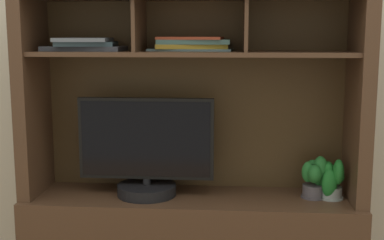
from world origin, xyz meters
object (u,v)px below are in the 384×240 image
at_px(media_console, 192,221).
at_px(potted_orchid, 315,177).
at_px(potted_fern, 331,180).
at_px(tv_monitor, 146,155).
at_px(magazine_stack_left, 192,44).
at_px(magazine_stack_centre, 85,45).

distance_m(media_console, potted_orchid, 0.60).
relative_size(media_console, potted_fern, 8.13).
xyz_separation_m(media_console, potted_fern, (0.63, -0.01, 0.22)).
height_order(media_console, tv_monitor, media_console).
bearing_deg(potted_orchid, tv_monitor, -178.21).
relative_size(magazine_stack_left, magazine_stack_centre, 1.05).
bearing_deg(magazine_stack_centre, potted_fern, -0.00).
bearing_deg(magazine_stack_left, potted_orchid, -3.99).
bearing_deg(media_console, potted_fern, -1.10).
relative_size(potted_fern, magazine_stack_left, 0.49).
relative_size(tv_monitor, magazine_stack_centre, 1.70).
height_order(media_console, potted_orchid, media_console).
xyz_separation_m(potted_orchid, magazine_stack_left, (-0.56, 0.04, 0.60)).
distance_m(magazine_stack_left, magazine_stack_centre, 0.48).
relative_size(potted_orchid, potted_fern, 1.02).
bearing_deg(potted_fern, magazine_stack_left, 175.43).
distance_m(tv_monitor, magazine_stack_left, 0.55).
distance_m(tv_monitor, potted_fern, 0.85).
distance_m(potted_orchid, potted_fern, 0.07).
distance_m(potted_fern, magazine_stack_left, 0.88).
bearing_deg(tv_monitor, potted_orchid, 1.79).
bearing_deg(potted_fern, potted_orchid, 170.94).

